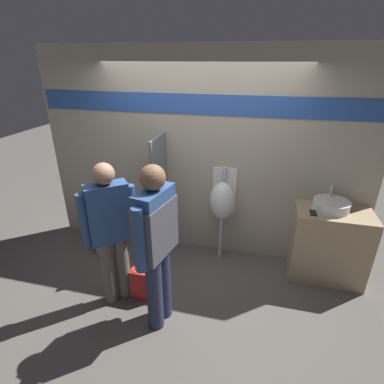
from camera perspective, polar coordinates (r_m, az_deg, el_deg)
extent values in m
plane|color=#5B5651|center=(4.04, -0.60, -14.68)|extent=(16.00, 16.00, 0.00)
cube|color=#B2A893|center=(3.91, 1.52, 6.54)|extent=(4.31, 0.06, 2.70)
cube|color=#2D56AD|center=(3.73, 1.51, 16.33)|extent=(4.22, 0.01, 0.24)
cube|color=tan|center=(4.05, 24.52, -9.16)|extent=(0.86, 0.50, 0.92)
cylinder|color=white|center=(3.85, 25.00, -2.27)|extent=(0.41, 0.41, 0.11)
cylinder|color=silver|center=(3.93, 24.99, 0.29)|extent=(0.03, 0.03, 0.14)
cube|color=black|center=(3.69, 22.07, -3.68)|extent=(0.07, 0.14, 0.01)
cube|color=slate|center=(3.96, -5.99, -1.39)|extent=(0.03, 0.54, 1.67)
cylinder|color=silver|center=(4.13, 5.45, -8.53)|extent=(0.04, 0.04, 0.63)
ellipsoid|color=white|center=(3.86, 5.77, -1.71)|extent=(0.33, 0.32, 0.50)
cube|color=white|center=(3.97, 6.15, 0.24)|extent=(0.31, 0.02, 0.63)
cylinder|color=silver|center=(3.83, 6.25, 3.65)|extent=(0.06, 0.06, 0.16)
cylinder|color=white|center=(4.50, -15.79, -8.20)|extent=(0.37, 0.37, 0.39)
torus|color=white|center=(4.39, -16.10, -5.92)|extent=(0.39, 0.39, 0.04)
cube|color=white|center=(4.53, -14.67, -2.42)|extent=(0.37, 0.16, 0.35)
cylinder|color=silver|center=(4.41, -15.14, 0.46)|extent=(0.06, 0.06, 0.14)
cylinder|color=#282D4C|center=(3.13, -7.13, -18.62)|extent=(0.16, 0.16, 0.84)
cylinder|color=#282D4C|center=(3.24, -5.50, -16.86)|extent=(0.16, 0.16, 0.84)
cube|color=#2D4C84|center=(2.74, -7.02, -5.95)|extent=(0.28, 0.47, 0.67)
cube|color=#4C4C56|center=(2.77, -6.96, -6.90)|extent=(0.31, 0.50, 0.53)
cylinder|color=#2D4C84|center=(2.58, -9.95, -9.08)|extent=(0.11, 0.11, 0.61)
cylinder|color=#2D4C84|center=(2.94, -4.40, -4.31)|extent=(0.11, 0.11, 0.61)
sphere|color=brown|center=(2.55, -7.53, 2.76)|extent=(0.23, 0.23, 0.23)
cylinder|color=#666056|center=(3.51, -15.58, -14.45)|extent=(0.15, 0.15, 0.80)
cylinder|color=#666056|center=(3.53, -13.02, -13.88)|extent=(0.15, 0.15, 0.80)
cube|color=#2D4C84|center=(3.14, -15.62, -3.88)|extent=(0.43, 0.41, 0.63)
cylinder|color=#2D4C84|center=(3.13, -19.80, -5.21)|extent=(0.10, 0.10, 0.58)
cylinder|color=#2D4C84|center=(3.19, -11.41, -3.55)|extent=(0.10, 0.10, 0.58)
sphere|color=#A87A5B|center=(2.97, -16.53, 3.34)|extent=(0.22, 0.22, 0.22)
cube|color=red|center=(3.61, -9.33, -16.86)|extent=(0.26, 0.14, 0.37)
torus|color=#4C4742|center=(3.47, -9.59, -14.04)|extent=(0.17, 0.01, 0.17)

